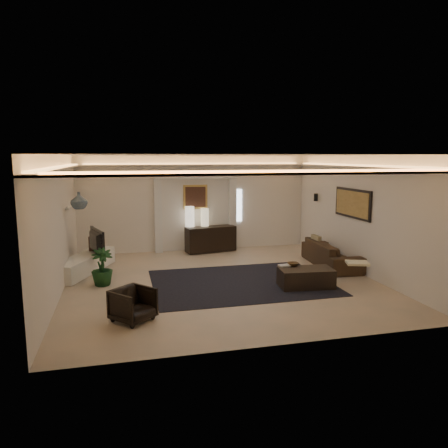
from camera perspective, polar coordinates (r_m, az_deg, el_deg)
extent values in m
plane|color=#D0B090|center=(9.96, -0.30, -7.70)|extent=(7.00, 7.00, 0.00)
plane|color=white|center=(9.53, -0.32, 9.24)|extent=(7.00, 7.00, 0.00)
plane|color=silver|center=(13.04, -3.88, 2.78)|extent=(7.00, 0.00, 7.00)
plane|color=silver|center=(6.34, 7.05, -3.94)|extent=(7.00, 0.00, 7.00)
plane|color=silver|center=(9.47, -21.38, -0.19)|extent=(0.00, 7.00, 7.00)
plane|color=silver|center=(10.98, 17.75, 1.19)|extent=(0.00, 7.00, 7.00)
cube|color=silver|center=(9.54, -0.32, 7.55)|extent=(7.00, 7.00, 0.04)
cube|color=white|center=(13.33, 1.87, 2.50)|extent=(0.25, 0.03, 1.00)
cube|color=black|center=(9.87, 2.25, -7.82)|extent=(4.00, 3.00, 0.01)
cube|color=silver|center=(12.84, -8.85, 1.02)|extent=(0.22, 0.20, 2.20)
cube|color=silver|center=(13.23, 1.12, 1.36)|extent=(0.22, 0.20, 2.20)
cube|color=silver|center=(12.88, -3.84, 6.28)|extent=(2.52, 0.20, 0.12)
cube|color=tan|center=(12.99, -3.87, 3.65)|extent=(0.74, 0.04, 0.74)
cube|color=#4C2D1E|center=(12.97, -3.85, 3.64)|extent=(0.62, 0.02, 0.62)
cube|color=black|center=(11.19, 16.89, 2.66)|extent=(0.04, 1.64, 0.74)
cube|color=tan|center=(11.18, 16.78, 2.66)|extent=(0.02, 1.50, 0.62)
cylinder|color=black|center=(12.82, 12.23, 3.52)|extent=(0.12, 0.12, 0.22)
cube|color=silver|center=(10.81, -20.17, 2.02)|extent=(0.10, 0.55, 0.04)
cube|color=black|center=(12.88, -1.80, -2.01)|extent=(1.57, 0.73, 0.76)
cylinder|color=white|center=(12.81, -4.62, 1.04)|extent=(0.33, 0.33, 0.61)
cylinder|color=beige|center=(12.89, -2.61, 1.10)|extent=(0.27, 0.27, 0.54)
cube|color=white|center=(11.17, -18.21, -5.11)|extent=(1.44, 2.32, 0.43)
imported|color=black|center=(11.06, -17.20, -2.28)|extent=(1.12, 0.48, 0.65)
cylinder|color=black|center=(11.55, -17.39, -2.50)|extent=(0.15, 0.15, 0.38)
imported|color=slate|center=(10.34, -18.89, 3.00)|extent=(0.49, 0.49, 0.39)
imported|color=#143816|center=(9.94, -16.06, -5.58)|extent=(0.58, 0.58, 0.84)
imported|color=#2F1E15|center=(11.61, 14.21, -3.91)|extent=(2.26, 1.03, 0.64)
cube|color=white|center=(9.84, 17.47, -5.01)|extent=(0.57, 0.52, 0.05)
cube|color=#988960|center=(11.86, 12.25, -2.44)|extent=(0.13, 0.39, 0.39)
cube|color=black|center=(9.65, 10.93, -7.14)|extent=(1.23, 0.75, 0.44)
imported|color=#3D2B17|center=(9.80, 9.28, -5.41)|extent=(0.26, 0.26, 0.06)
cube|color=silver|center=(9.73, 8.11, -5.60)|extent=(0.27, 0.21, 0.03)
imported|color=black|center=(7.75, -12.12, -10.56)|extent=(0.90, 0.91, 0.59)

